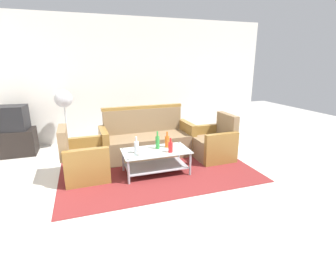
{
  "coord_description": "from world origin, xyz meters",
  "views": [
    {
      "loc": [
        -1.27,
        -3.0,
        1.83
      ],
      "look_at": [
        0.04,
        0.86,
        0.65
      ],
      "focal_mm": 26.95,
      "sensor_mm": 36.0,
      "label": 1
    }
  ],
  "objects": [
    {
      "name": "couch",
      "position": [
        -0.13,
        1.65,
        0.32
      ],
      "size": [
        1.82,
        0.79,
        0.96
      ],
      "rotation": [
        0.0,
        0.0,
        3.17
      ],
      "color": "#7F6647",
      "rests_on": "rug"
    },
    {
      "name": "bottle_orange",
      "position": [
        0.03,
        0.88,
        0.51
      ],
      "size": [
        0.08,
        0.08,
        0.27
      ],
      "color": "#D85919",
      "rests_on": "coffee_table"
    },
    {
      "name": "armchair_left",
      "position": [
        -1.34,
        1.01,
        0.29
      ],
      "size": [
        0.72,
        0.78,
        0.85
      ],
      "rotation": [
        0.0,
        0.0,
        -1.55
      ],
      "color": "#7F6647",
      "rests_on": "rug"
    },
    {
      "name": "wall_back",
      "position": [
        0.0,
        3.06,
        1.4
      ],
      "size": [
        6.52,
        0.12,
        2.8
      ],
      "color": "silver",
      "rests_on": "ground"
    },
    {
      "name": "cup",
      "position": [
        -0.5,
        0.65,
        0.46
      ],
      "size": [
        0.08,
        0.08,
        0.1
      ],
      "primitive_type": "cylinder",
      "color": "silver",
      "rests_on": "coffee_table"
    },
    {
      "name": "television",
      "position": [
        -2.65,
        2.55,
        0.76
      ],
      "size": [
        0.64,
        0.5,
        0.48
      ],
      "rotation": [
        0.0,
        0.0,
        3.04
      ],
      "color": "black",
      "rests_on": "tv_stand"
    },
    {
      "name": "bottle_green",
      "position": [
        -0.14,
        0.87,
        0.52
      ],
      "size": [
        0.07,
        0.07,
        0.3
      ],
      "color": "#2D8C38",
      "rests_on": "coffee_table"
    },
    {
      "name": "bottle_clear",
      "position": [
        -0.52,
        0.77,
        0.51
      ],
      "size": [
        0.08,
        0.08,
        0.27
      ],
      "color": "silver",
      "rests_on": "coffee_table"
    },
    {
      "name": "tv_stand",
      "position": [
        -2.65,
        2.55,
        0.26
      ],
      "size": [
        0.8,
        0.5,
        0.52
      ],
      "primitive_type": "cube",
      "color": "black",
      "rests_on": "ground"
    },
    {
      "name": "bottle_red",
      "position": [
        0.01,
        0.63,
        0.5
      ],
      "size": [
        0.07,
        0.07,
        0.24
      ],
      "color": "red",
      "rests_on": "coffee_table"
    },
    {
      "name": "rug",
      "position": [
        -0.13,
        0.96,
        0.01
      ],
      "size": [
        3.23,
        2.18,
        0.01
      ],
      "primitive_type": "cube",
      "color": "maroon",
      "rests_on": "ground"
    },
    {
      "name": "pedestal_fan",
      "position": [
        -1.64,
        2.6,
        1.01
      ],
      "size": [
        0.36,
        0.36,
        1.27
      ],
      "color": "#2D2D33",
      "rests_on": "ground"
    },
    {
      "name": "ground_plane",
      "position": [
        0.0,
        0.0,
        0.0
      ],
      "size": [
        14.0,
        14.0,
        0.0
      ],
      "primitive_type": "plane",
      "color": "beige"
    },
    {
      "name": "armchair_right",
      "position": [
        1.07,
        1.11,
        0.29
      ],
      "size": [
        0.72,
        0.78,
        0.85
      ],
      "rotation": [
        0.0,
        0.0,
        1.6
      ],
      "color": "#7F6647",
      "rests_on": "rug"
    },
    {
      "name": "coffee_table",
      "position": [
        -0.2,
        0.78,
        0.27
      ],
      "size": [
        1.1,
        0.6,
        0.4
      ],
      "color": "silver",
      "rests_on": "rug"
    }
  ]
}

